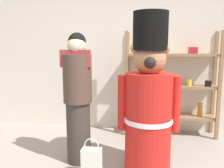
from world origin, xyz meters
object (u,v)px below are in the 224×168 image
object	(u,v)px
teddy_bear_guard	(149,104)
shopping_bag	(92,162)
merchandise_shelf	(171,85)
person_shopper	(78,97)

from	to	relation	value
teddy_bear_guard	shopping_bag	size ratio (longest dim) A/B	4.03
merchandise_shelf	teddy_bear_guard	size ratio (longest dim) A/B	0.92
merchandise_shelf	person_shopper	distance (m)	1.65
teddy_bear_guard	shopping_bag	xyz separation A→B (m)	(-0.61, -0.25, -0.62)
person_shopper	shopping_bag	size ratio (longest dim) A/B	3.57
merchandise_shelf	shopping_bag	distance (m)	1.87
shopping_bag	person_shopper	bearing A→B (deg)	125.40
merchandise_shelf	teddy_bear_guard	bearing A→B (deg)	-106.68
teddy_bear_guard	person_shopper	distance (m)	0.85
person_shopper	shopping_bag	bearing A→B (deg)	-54.60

